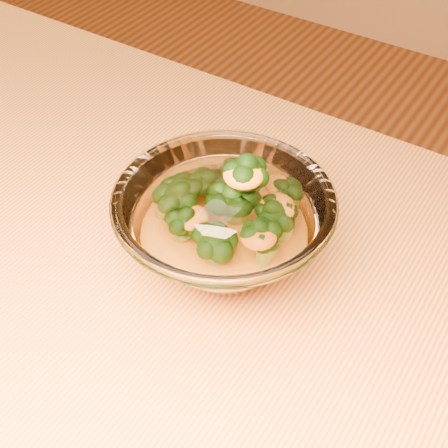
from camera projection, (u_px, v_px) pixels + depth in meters
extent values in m
cube|color=gold|center=(96.00, 323.00, 0.59)|extent=(1.20, 0.80, 0.04)
cylinder|color=brown|center=(33.00, 202.00, 1.26)|extent=(0.06, 0.06, 0.71)
ellipsoid|color=white|center=(224.00, 256.00, 0.61)|extent=(0.09, 0.09, 0.02)
torus|color=white|center=(224.00, 200.00, 0.56)|extent=(0.21, 0.21, 0.01)
ellipsoid|color=orange|center=(224.00, 242.00, 0.60)|extent=(0.11, 0.11, 0.03)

